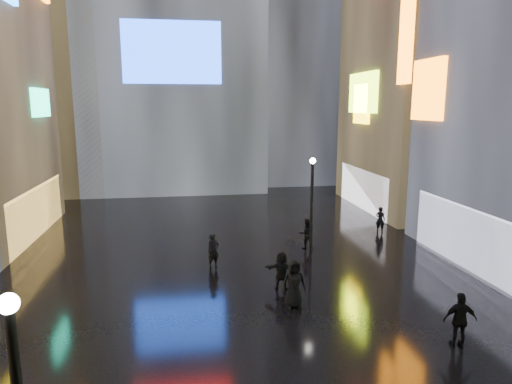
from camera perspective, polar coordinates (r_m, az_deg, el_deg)
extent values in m
plane|color=black|center=(23.70, -3.05, -8.33)|extent=(140.00, 140.00, 0.00)
cube|color=#FFC659|center=(30.28, -25.75, -2.22)|extent=(0.20, 10.00, 3.00)
cube|color=#19E1A5|center=(31.31, -25.33, 10.06)|extent=(0.25, 3.00, 1.71)
cube|color=white|center=(24.28, 24.91, -5.17)|extent=(0.20, 9.00, 3.00)
cube|color=orange|center=(26.84, 20.72, 11.87)|extent=(0.25, 2.99, 3.26)
cube|color=black|center=(37.61, 21.52, 19.63)|extent=(10.00, 12.00, 28.00)
cube|color=white|center=(35.49, 13.28, 0.34)|extent=(0.20, 9.00, 3.00)
cube|color=#BBFA19|center=(35.15, 13.21, 11.98)|extent=(0.25, 4.92, 2.91)
cube|color=yellow|center=(35.25, 13.08, 10.66)|extent=(0.25, 2.63, 2.87)
cube|color=#194CFF|center=(39.42, -10.46, 16.80)|extent=(8.00, 0.20, 5.00)
cube|color=black|center=(50.43, 4.37, 21.32)|extent=(12.00, 12.00, 34.00)
cube|color=black|center=(46.11, -24.73, 16.37)|extent=(10.00, 10.00, 26.00)
sphere|color=white|center=(7.36, -28.58, -12.16)|extent=(0.30, 0.30, 0.30)
cylinder|color=black|center=(23.21, 6.96, -2.38)|extent=(0.16, 0.16, 5.00)
sphere|color=white|center=(22.77, 7.10, 3.88)|extent=(0.30, 0.30, 0.30)
imported|color=black|center=(16.70, 24.16, -14.38)|extent=(1.14, 0.66, 1.83)
imported|color=black|center=(18.08, 4.77, -11.33)|extent=(0.94, 0.62, 1.92)
imported|color=black|center=(19.69, 3.23, -9.82)|extent=(1.61, 1.07, 1.66)
imported|color=black|center=(22.30, -5.35, -7.33)|extent=(0.72, 0.59, 1.68)
imported|color=black|center=(25.26, 6.32, -5.19)|extent=(0.82, 0.65, 1.66)
imported|color=black|center=(17.61, 4.84, -7.18)|extent=(1.05, 1.03, 0.83)
imported|color=black|center=(29.21, 15.27, -3.36)|extent=(0.70, 0.67, 1.61)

